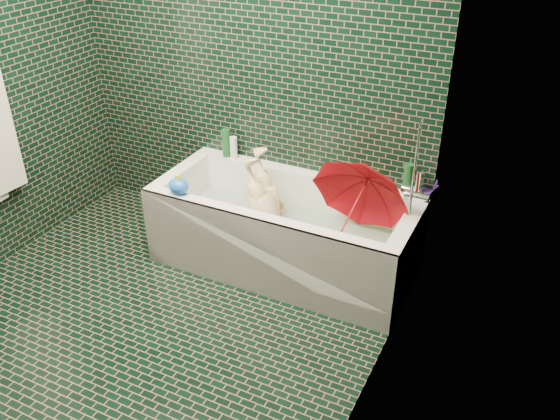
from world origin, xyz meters
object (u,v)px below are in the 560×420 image
at_px(bathtub, 284,239).
at_px(rubber_duck, 372,181).
at_px(child, 271,220).
at_px(bath_toy, 178,186).
at_px(umbrella, 354,207).

distance_m(bathtub, rubber_duck, 0.69).
height_order(bathtub, rubber_duck, rubber_duck).
xyz_separation_m(child, bath_toy, (-0.49, -0.32, 0.30)).
bearing_deg(rubber_duck, child, -128.16).
bearing_deg(bathtub, bath_toy, -154.12).
height_order(umbrella, rubber_duck, umbrella).
bearing_deg(rubber_duck, bath_toy, -125.48).
xyz_separation_m(bathtub, child, (-0.11, 0.03, 0.10)).
distance_m(child, umbrella, 0.63).
relative_size(child, bath_toy, 5.71).
bearing_deg(rubber_duck, bathtub, -120.48).
relative_size(bathtub, umbrella, 2.89).
xyz_separation_m(bathtub, umbrella, (0.47, 0.00, 0.36)).
bearing_deg(bathtub, child, 165.20).
relative_size(bathtub, bath_toy, 10.17).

